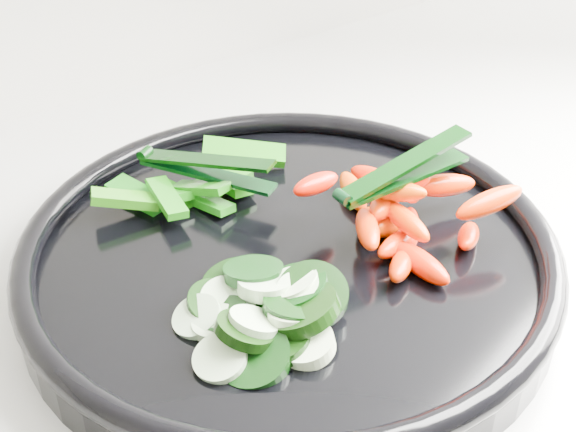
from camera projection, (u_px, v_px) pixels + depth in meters
veggie_tray at (288, 257)px, 0.56m from camera, size 0.48×0.48×0.04m
cucumber_pile at (263, 310)px, 0.49m from camera, size 0.12×0.12×0.04m
carrot_pile at (401, 211)px, 0.56m from camera, size 0.14×0.15×0.05m
pepper_pile at (192, 185)px, 0.61m from camera, size 0.17×0.09×0.03m
tong_carrot at (401, 172)px, 0.55m from camera, size 0.11×0.02×0.02m
tong_pepper at (202, 166)px, 0.60m from camera, size 0.07×0.11×0.02m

